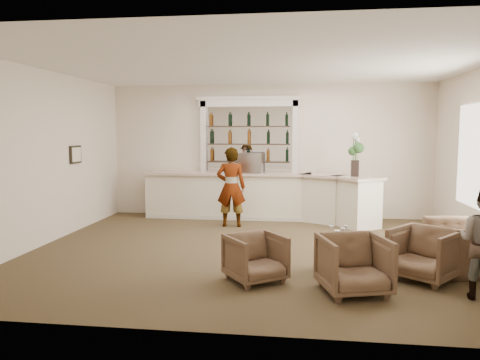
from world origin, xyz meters
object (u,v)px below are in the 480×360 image
at_px(cocktail_table, 339,256).
at_px(flower_vase, 355,152).
at_px(bar_counter, 261,196).
at_px(armchair_right, 424,254).
at_px(sommelier, 231,187).
at_px(armchair_far, 469,247).
at_px(armchair_left, 256,258).
at_px(espresso_machine, 251,163).
at_px(armchair_center, 354,265).

bearing_deg(cocktail_table, flower_vase, 80.47).
xyz_separation_m(bar_counter, armchair_right, (2.75, -4.33, -0.19)).
xyz_separation_m(sommelier, armchair_far, (4.15, -2.85, -0.52)).
height_order(bar_counter, armchair_left, bar_counter).
distance_m(armchair_left, armchair_right, 2.43).
relative_size(bar_counter, flower_vase, 5.95).
xyz_separation_m(armchair_left, armchair_far, (3.22, 0.95, 0.04)).
distance_m(sommelier, espresso_machine, 1.07).
relative_size(cocktail_table, espresso_machine, 1.20).
distance_m(sommelier, flower_vase, 2.88).
xyz_separation_m(cocktail_table, armchair_center, (0.12, -0.93, 0.14)).
bearing_deg(sommelier, cocktail_table, 119.29).
distance_m(armchair_far, flower_vase, 3.74).
bearing_deg(armchair_right, sommelier, 173.35).
bearing_deg(bar_counter, cocktail_table, -69.13).
height_order(armchair_center, armchair_far, armchair_center).
bearing_deg(flower_vase, armchair_center, -96.06).
xyz_separation_m(sommelier, armchair_right, (3.34, -3.42, -0.51)).
bearing_deg(sommelier, bar_counter, -127.38).
height_order(espresso_machine, flower_vase, flower_vase).
height_order(sommelier, armchair_far, sommelier).
relative_size(cocktail_table, armchair_center, 0.77).
xyz_separation_m(armchair_center, armchair_right, (1.07, 0.71, -0.01)).
bearing_deg(cocktail_table, armchair_right, -10.81).
bearing_deg(espresso_machine, armchair_center, -66.14).
bearing_deg(armchair_left, armchair_right, -26.72).
bearing_deg(cocktail_table, armchair_far, 9.76).
height_order(cocktail_table, espresso_machine, espresso_machine).
distance_m(armchair_left, flower_vase, 4.74).
bearing_deg(armchair_right, armchair_center, -107.41).
relative_size(armchair_center, armchair_far, 0.74).
xyz_separation_m(cocktail_table, espresso_machine, (-1.80, 4.07, 1.13)).
bearing_deg(flower_vase, espresso_machine, 167.85).
bearing_deg(armchair_left, flower_vase, 30.76).
bearing_deg(espresso_machine, cocktail_table, -63.29).
height_order(armchair_left, flower_vase, flower_vase).
height_order(sommelier, armchair_center, sommelier).
relative_size(armchair_left, armchair_far, 0.65).
bearing_deg(sommelier, armchair_center, 114.15).
xyz_separation_m(armchair_left, armchair_right, (2.40, 0.38, 0.04)).
xyz_separation_m(sommelier, flower_vase, (2.75, 0.37, 0.78)).
distance_m(armchair_left, espresso_machine, 4.83).
distance_m(bar_counter, armchair_right, 5.13).
bearing_deg(flower_vase, armchair_right, -81.14).
distance_m(armchair_center, armchair_right, 1.28).
bearing_deg(cocktail_table, sommelier, 123.94).
bearing_deg(armchair_center, cocktail_table, 81.37).
xyz_separation_m(armchair_left, flower_vase, (1.81, 4.16, 1.34)).
distance_m(sommelier, armchair_left, 3.95).
relative_size(armchair_center, espresso_machine, 1.56).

